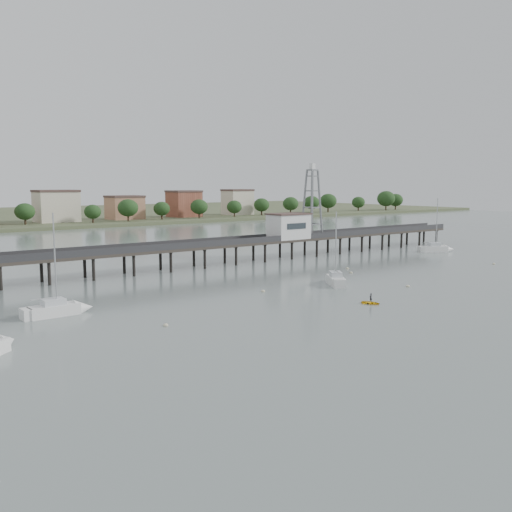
{
  "coord_description": "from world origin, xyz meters",
  "views": [
    {
      "loc": [
        -51.2,
        -28.71,
        15.38
      ],
      "look_at": [
        2.85,
        42.0,
        4.0
      ],
      "focal_mm": 40.0,
      "sensor_mm": 36.0,
      "label": 1
    }
  ],
  "objects_px": {
    "pier": "(183,248)",
    "sailboat_c": "(334,279)",
    "sailboat_b": "(64,309)",
    "yellow_dinghy": "(371,304)",
    "lattice_tower": "(312,204)",
    "sailboat_e": "(439,249)"
  },
  "relations": [
    {
      "from": "pier",
      "to": "sailboat_c",
      "type": "bearing_deg",
      "value": -68.02
    },
    {
      "from": "sailboat_b",
      "to": "yellow_dinghy",
      "type": "distance_m",
      "value": 37.93
    },
    {
      "from": "sailboat_b",
      "to": "sailboat_c",
      "type": "relative_size",
      "value": 1.09
    },
    {
      "from": "lattice_tower",
      "to": "sailboat_e",
      "type": "height_order",
      "value": "lattice_tower"
    },
    {
      "from": "sailboat_c",
      "to": "yellow_dinghy",
      "type": "relative_size",
      "value": 4.84
    },
    {
      "from": "lattice_tower",
      "to": "yellow_dinghy",
      "type": "relative_size",
      "value": 6.43
    },
    {
      "from": "pier",
      "to": "sailboat_c",
      "type": "height_order",
      "value": "sailboat_c"
    },
    {
      "from": "lattice_tower",
      "to": "sailboat_e",
      "type": "distance_m",
      "value": 32.32
    },
    {
      "from": "sailboat_b",
      "to": "sailboat_e",
      "type": "bearing_deg",
      "value": 4.85
    },
    {
      "from": "sailboat_c",
      "to": "yellow_dinghy",
      "type": "height_order",
      "value": "sailboat_c"
    },
    {
      "from": "pier",
      "to": "sailboat_e",
      "type": "bearing_deg",
      "value": -11.46
    },
    {
      "from": "lattice_tower",
      "to": "sailboat_b",
      "type": "xyz_separation_m",
      "value": [
        -60.79,
        -22.66,
        -10.46
      ]
    },
    {
      "from": "sailboat_e",
      "to": "sailboat_b",
      "type": "relative_size",
      "value": 1.01
    },
    {
      "from": "pier",
      "to": "yellow_dinghy",
      "type": "height_order",
      "value": "pier"
    },
    {
      "from": "lattice_tower",
      "to": "sailboat_c",
      "type": "xyz_separation_m",
      "value": [
        -20.5,
        -27.24,
        -10.45
      ]
    },
    {
      "from": "pier",
      "to": "sailboat_e",
      "type": "distance_m",
      "value": 60.89
    },
    {
      "from": "pier",
      "to": "lattice_tower",
      "type": "xyz_separation_m",
      "value": [
        31.5,
        0.0,
        7.31
      ]
    },
    {
      "from": "sailboat_c",
      "to": "lattice_tower",
      "type": "bearing_deg",
      "value": -3.3
    },
    {
      "from": "sailboat_c",
      "to": "pier",
      "type": "bearing_deg",
      "value": 55.65
    },
    {
      "from": "yellow_dinghy",
      "to": "lattice_tower",
      "type": "bearing_deg",
      "value": 32.86
    },
    {
      "from": "sailboat_b",
      "to": "sailboat_c",
      "type": "distance_m",
      "value": 40.54
    },
    {
      "from": "sailboat_e",
      "to": "sailboat_c",
      "type": "height_order",
      "value": "sailboat_e"
    }
  ]
}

